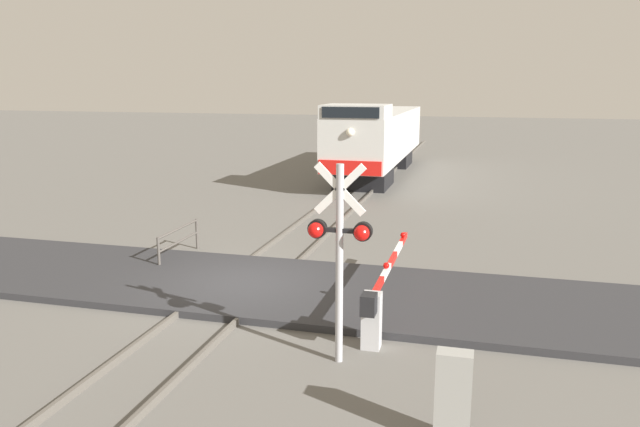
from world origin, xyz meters
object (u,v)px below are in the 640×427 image
locomotive (378,138)px  utility_cabinet (453,398)px  crossing_gate (378,298)px  guard_railing (179,239)px  crossing_signal (339,243)px

locomotive → utility_cabinet: 26.00m
utility_cabinet → crossing_gate: bearing=115.0°
crossing_gate → guard_railing: crossing_gate is taller
guard_railing → locomotive: bearing=80.9°
utility_cabinet → guard_railing: (-8.28, 7.57, -0.09)m
locomotive → crossing_signal: size_ratio=4.05×
crossing_gate → utility_cabinet: 4.03m
crossing_gate → guard_railing: size_ratio=2.35×
crossing_signal → guard_railing: (-6.09, 5.42, -1.68)m
locomotive → utility_cabinet: bearing=-77.9°
crossing_gate → locomotive: bearing=99.7°
crossing_signal → guard_railing: crossing_signal is taller
locomotive → utility_cabinet: size_ratio=10.77×
crossing_gate → guard_railing: bearing=149.2°
crossing_gate → utility_cabinet: size_ratio=4.07×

